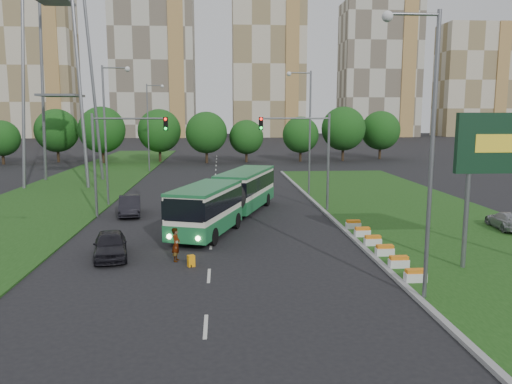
{
  "coord_description": "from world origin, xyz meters",
  "views": [
    {
      "loc": [
        -2.39,
        -29.88,
        7.91
      ],
      "look_at": [
        0.08,
        4.1,
        2.6
      ],
      "focal_mm": 35.0,
      "sensor_mm": 36.0,
      "label": 1
    }
  ],
  "objects": [
    {
      "name": "apartment_tower_west",
      "position": [
        -65.0,
        150.0,
        24.0
      ],
      "size": [
        26.0,
        15.0,
        48.0
      ],
      "primitive_type": "cube",
      "color": "beige",
      "rests_on": "ground"
    },
    {
      "name": "street_lamps",
      "position": [
        -3.0,
        10.0,
        6.0
      ],
      "size": [
        36.0,
        60.0,
        12.0
      ],
      "primitive_type": null,
      "color": "slate",
      "rests_on": "ground"
    },
    {
      "name": "traffic_mast_median",
      "position": [
        4.78,
        10.0,
        5.35
      ],
      "size": [
        5.76,
        0.32,
        8.0
      ],
      "color": "slate",
      "rests_on": "ground"
    },
    {
      "name": "ground",
      "position": [
        0.0,
        0.0,
        0.0
      ],
      "size": [
        360.0,
        360.0,
        0.0
      ],
      "primitive_type": "plane",
      "color": "black",
      "rests_on": "ground"
    },
    {
      "name": "midrise_east",
      "position": [
        90.0,
        150.0,
        20.0
      ],
      "size": [
        24.0,
        14.0,
        40.0
      ],
      "primitive_type": "cube",
      "color": "beige",
      "rests_on": "ground"
    },
    {
      "name": "car_median",
      "position": [
        17.14,
        2.13,
        0.75
      ],
      "size": [
        2.13,
        4.28,
        1.19
      ],
      "primitive_type": "imported",
      "rotation": [
        0.0,
        0.0,
        3.03
      ],
      "color": "#94969C",
      "rests_on": "grass_median"
    },
    {
      "name": "pedestrian",
      "position": [
        -4.82,
        -3.35,
        0.92
      ],
      "size": [
        0.56,
        0.74,
        1.85
      ],
      "primitive_type": "imported",
      "rotation": [
        0.0,
        0.0,
        1.39
      ],
      "color": "gray",
      "rests_on": "ground"
    },
    {
      "name": "median_kerb",
      "position": [
        6.05,
        8.0,
        0.09
      ],
      "size": [
        0.3,
        60.0,
        0.18
      ],
      "primitive_type": "cube",
      "color": "gray",
      "rests_on": "ground"
    },
    {
      "name": "left_verge",
      "position": [
        -18.0,
        25.0,
        0.05
      ],
      "size": [
        12.0,
        110.0,
        0.1
      ],
      "primitive_type": "cube",
      "color": "#1B4413",
      "rests_on": "ground"
    },
    {
      "name": "grass_median",
      "position": [
        13.0,
        8.0,
        0.07
      ],
      "size": [
        14.0,
        60.0,
        0.15
      ],
      "primitive_type": "cube",
      "color": "#1B4413",
      "rests_on": "ground"
    },
    {
      "name": "apartment_tower_ceast",
      "position": [
        15.0,
        150.0,
        25.0
      ],
      "size": [
        25.0,
        15.0,
        50.0
      ],
      "primitive_type": "cube",
      "color": "beige",
      "rests_on": "ground"
    },
    {
      "name": "tree_line",
      "position": [
        10.0,
        55.0,
        4.5
      ],
      "size": [
        120.0,
        8.0,
        9.0
      ],
      "primitive_type": null,
      "color": "#164B14",
      "rests_on": "ground"
    },
    {
      "name": "articulated_bus",
      "position": [
        -1.95,
        7.03,
        1.77
      ],
      "size": [
        2.74,
        17.57,
        2.89
      ],
      "rotation": [
        0.0,
        0.0,
        -0.33
      ],
      "color": "silver",
      "rests_on": "ground"
    },
    {
      "name": "lane_markings",
      "position": [
        -3.0,
        20.0,
        0.0
      ],
      "size": [
        0.2,
        100.0,
        0.01
      ],
      "primitive_type": null,
      "color": "beige",
      "rests_on": "ground"
    },
    {
      "name": "car_left_near",
      "position": [
        -8.53,
        -2.41,
        0.74
      ],
      "size": [
        2.59,
        4.63,
        1.49
      ],
      "primitive_type": "imported",
      "rotation": [
        0.0,
        0.0,
        0.2
      ],
      "color": "black",
      "rests_on": "ground"
    },
    {
      "name": "apartment_tower_east",
      "position": [
        55.0,
        150.0,
        23.5
      ],
      "size": [
        27.0,
        15.0,
        47.0
      ],
      "primitive_type": "cube",
      "color": "beige",
      "rests_on": "ground"
    },
    {
      "name": "traffic_mast_left",
      "position": [
        -10.38,
        9.0,
        5.35
      ],
      "size": [
        5.76,
        0.32,
        8.0
      ],
      "color": "slate",
      "rests_on": "ground"
    },
    {
      "name": "shopping_trolley",
      "position": [
        -3.96,
        -4.41,
        0.3
      ],
      "size": [
        0.35,
        0.38,
        0.61
      ],
      "rotation": [
        0.0,
        0.0,
        0.37
      ],
      "color": "#FB9D0D",
      "rests_on": "ground"
    },
    {
      "name": "apartment_tower_cwest",
      "position": [
        -25.0,
        150.0,
        26.0
      ],
      "size": [
        28.0,
        15.0,
        52.0
      ],
      "primitive_type": "cube",
      "color": "beige",
      "rests_on": "ground"
    },
    {
      "name": "flower_planters",
      "position": [
        6.7,
        -2.5,
        0.45
      ],
      "size": [
        1.1,
        11.5,
        0.6
      ],
      "primitive_type": null,
      "color": "silver",
      "rests_on": "grass_median"
    },
    {
      "name": "car_left_far",
      "position": [
        -9.57,
        9.61,
        0.76
      ],
      "size": [
        2.3,
        4.82,
        1.53
      ],
      "primitive_type": "imported",
      "rotation": [
        0.0,
        0.0,
        0.15
      ],
      "color": "black",
      "rests_on": "ground"
    }
  ]
}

